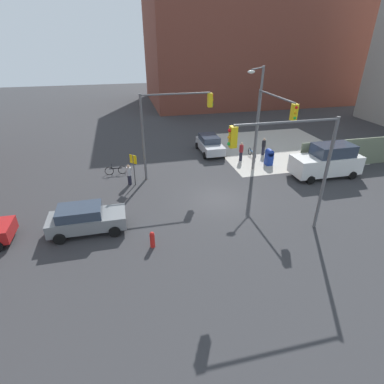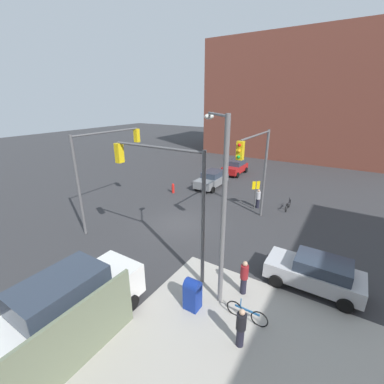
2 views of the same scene
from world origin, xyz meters
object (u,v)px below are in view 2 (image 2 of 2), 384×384
(street_lamp_corner, at_px, (221,200))
(bicycle_at_crosswalk, at_px, (288,205))
(coupe_silver, at_px, (315,272))
(pedestrian_crossing, at_px, (258,198))
(hatchback_gray, at_px, (212,179))
(pedestrian_waiting, at_px, (244,277))
(coupe_red, at_px, (235,167))
(mailbox_blue, at_px, (193,293))
(fire_hydrant, at_px, (173,188))
(bicycle_leaning_on_fence, at_px, (247,313))
(traffic_signal_se_corner, at_px, (105,159))
(van_white_delivery, at_px, (72,304))
(traffic_signal_ne_corner, at_px, (166,185))
(traffic_signal_nw_corner, at_px, (257,162))
(pedestrian_walking_north, at_px, (241,327))

(street_lamp_corner, relative_size, bicycle_at_crosswalk, 4.57)
(coupe_silver, xyz_separation_m, bicycle_at_crosswalk, (-8.87, -3.18, -0.50))
(street_lamp_corner, height_order, pedestrian_crossing, street_lamp_corner)
(hatchback_gray, xyz_separation_m, pedestrian_waiting, (12.69, 8.39, 0.05))
(street_lamp_corner, distance_m, coupe_red, 21.00)
(mailbox_blue, distance_m, fire_hydrant, 14.50)
(coupe_silver, xyz_separation_m, bicycle_leaning_on_fence, (3.53, -1.99, -0.50))
(mailbox_blue, bearing_deg, traffic_signal_se_corner, -112.48)
(street_lamp_corner, xyz_separation_m, coupe_silver, (-2.87, 3.64, -3.86))
(traffic_signal_se_corner, relative_size, van_white_delivery, 1.20)
(traffic_signal_ne_corner, height_order, coupe_red, traffic_signal_ne_corner)
(coupe_red, height_order, bicycle_leaning_on_fence, coupe_red)
(street_lamp_corner, bearing_deg, fire_hydrant, -135.56)
(bicycle_leaning_on_fence, bearing_deg, coupe_silver, 150.65)
(mailbox_blue, relative_size, bicycle_leaning_on_fence, 0.82)
(traffic_signal_se_corner, relative_size, pedestrian_waiting, 3.80)
(pedestrian_waiting, bearing_deg, bicycle_at_crosswalk, 131.45)
(hatchback_gray, bearing_deg, coupe_red, 179.60)
(street_lamp_corner, height_order, hatchback_gray, street_lamp_corner)
(traffic_signal_nw_corner, xyz_separation_m, bicycle_leaning_on_fence, (8.03, 2.70, -4.28))
(pedestrian_crossing, distance_m, bicycle_leaning_on_fence, 11.91)
(traffic_signal_ne_corner, bearing_deg, van_white_delivery, -7.41)
(traffic_signal_ne_corner, bearing_deg, fire_hydrant, -144.99)
(traffic_signal_se_corner, relative_size, traffic_signal_ne_corner, 1.00)
(traffic_signal_se_corner, bearing_deg, pedestrian_waiting, 80.04)
(fire_hydrant, bearing_deg, van_white_delivery, 22.42)
(fire_hydrant, bearing_deg, traffic_signal_se_corner, -2.36)
(street_lamp_corner, xyz_separation_m, pedestrian_crossing, (-10.73, -1.74, -3.87))
(van_white_delivery, distance_m, pedestrian_crossing, 15.48)
(traffic_signal_se_corner, xyz_separation_m, pedestrian_waiting, (1.93, 11.00, -3.76))
(traffic_signal_ne_corner, xyz_separation_m, pedestrian_crossing, (-10.30, 1.34, -3.79))
(traffic_signal_se_corner, height_order, hatchback_gray, traffic_signal_se_corner)
(hatchback_gray, distance_m, pedestrian_waiting, 15.21)
(mailbox_blue, relative_size, bicycle_at_crosswalk, 0.82)
(traffic_signal_ne_corner, bearing_deg, bicycle_leaning_on_fence, 76.94)
(hatchback_gray, height_order, bicycle_leaning_on_fence, hatchback_gray)
(pedestrian_crossing, bearing_deg, hatchback_gray, -81.57)
(bicycle_leaning_on_fence, bearing_deg, traffic_signal_se_corner, -105.90)
(mailbox_blue, relative_size, fire_hydrant, 1.52)
(street_lamp_corner, bearing_deg, hatchback_gray, -151.04)
(van_white_delivery, bearing_deg, hatchback_gray, -168.44)
(coupe_silver, height_order, pedestrian_crossing, coupe_silver)
(traffic_signal_nw_corner, xyz_separation_m, pedestrian_walking_north, (9.23, 2.90, -3.78))
(mailbox_blue, relative_size, van_white_delivery, 0.26)
(fire_hydrant, relative_size, coupe_silver, 0.22)
(hatchback_gray, xyz_separation_m, bicycle_at_crosswalk, (1.69, 7.89, -0.50))
(fire_hydrant, distance_m, coupe_silver, 15.14)
(traffic_signal_ne_corner, relative_size, bicycle_leaning_on_fence, 3.71)
(mailbox_blue, relative_size, pedestrian_walking_north, 0.87)
(traffic_signal_ne_corner, relative_size, mailbox_blue, 4.55)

